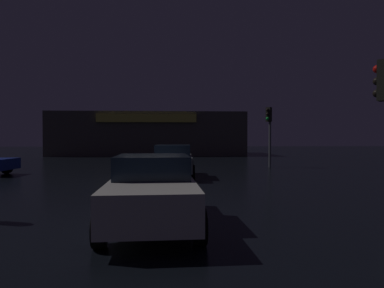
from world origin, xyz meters
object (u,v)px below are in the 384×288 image
(store_building, at_px, (150,134))
(traffic_signal_opposite, at_px, (269,125))
(car_near, at_px, (153,189))
(car_far, at_px, (173,160))

(store_building, bearing_deg, traffic_signal_opposite, -63.12)
(store_building, xyz_separation_m, traffic_signal_opposite, (8.90, -17.56, 0.40))
(car_near, bearing_deg, car_far, 87.08)
(car_far, bearing_deg, car_near, -92.92)
(store_building, relative_size, car_far, 4.79)
(traffic_signal_opposite, height_order, car_far, traffic_signal_opposite)
(car_far, bearing_deg, traffic_signal_opposite, 40.85)
(traffic_signal_opposite, bearing_deg, car_far, -139.15)
(traffic_signal_opposite, bearing_deg, store_building, 116.88)
(store_building, height_order, traffic_signal_opposite, store_building)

